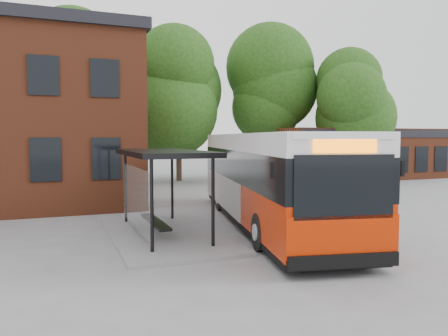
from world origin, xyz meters
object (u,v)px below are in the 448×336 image
object	(u,v)px
bicycle_1	(294,178)
bicycle_4	(330,180)
bus_shelter	(164,193)
city_bus	(267,179)
bicycle_7	(362,178)
bicycle_5	(342,178)
bicycle_0	(304,180)
bicycle_6	(343,181)

from	to	relation	value
bicycle_1	bicycle_4	distance (m)	2.41
bicycle_4	bus_shelter	bearing A→B (deg)	147.05
city_bus	bicycle_4	world-z (taller)	city_bus
bicycle_4	bicycle_7	bearing A→B (deg)	-67.80
bicycle_5	bicycle_4	bearing A→B (deg)	103.92
bicycle_7	bus_shelter	bearing A→B (deg)	129.89
bus_shelter	bicycle_0	world-z (taller)	bus_shelter
bicycle_0	bicycle_5	bearing A→B (deg)	-106.58
bicycle_0	bicycle_1	distance (m)	0.85
bus_shelter	bicycle_4	xyz separation A→B (m)	(13.75, 10.15, -0.99)
city_bus	bicycle_5	bearing A→B (deg)	54.03
bus_shelter	bicycle_0	size ratio (longest dim) A/B	4.20
bicycle_5	bicycle_7	world-z (taller)	bicycle_5
bus_shelter	bicycle_5	world-z (taller)	bus_shelter
bicycle_7	city_bus	bearing A→B (deg)	136.11
bicycle_7	bicycle_6	bearing A→B (deg)	104.85
city_bus	bicycle_7	distance (m)	15.64
bus_shelter	bicycle_1	distance (m)	16.66
bus_shelter	city_bus	distance (m)	4.21
bus_shelter	city_bus	bearing A→B (deg)	8.22
bicycle_0	bus_shelter	bearing A→B (deg)	128.81
bicycle_6	bicycle_7	distance (m)	1.76
bicycle_4	bicycle_5	world-z (taller)	bicycle_5
city_bus	bicycle_6	world-z (taller)	city_bus
bicycle_0	bicycle_6	world-z (taller)	bicycle_0
bus_shelter	city_bus	world-z (taller)	city_bus
bicycle_1	bicycle_6	xyz separation A→B (m)	(2.82, -1.64, -0.10)
bicycle_1	bicycle_6	distance (m)	3.26
bicycle_0	bicycle_7	distance (m)	4.32
bicycle_4	bicycle_5	bearing A→B (deg)	-64.50
bicycle_6	bicycle_0	bearing A→B (deg)	82.03
bicycle_0	bicycle_1	bearing A→B (deg)	16.45
bicycle_1	bicycle_4	world-z (taller)	bicycle_1
bicycle_5	bicycle_7	xyz separation A→B (m)	(1.72, -0.01, -0.05)
bus_shelter	bicycle_0	bearing A→B (deg)	41.78
bicycle_0	bicycle_6	bearing A→B (deg)	-111.27
bus_shelter	bicycle_7	world-z (taller)	bus_shelter
bicycle_6	bicycle_4	bearing A→B (deg)	92.06
bicycle_0	bicycle_4	world-z (taller)	bicycle_4
bicycle_4	bicycle_5	distance (m)	0.97
bicycle_7	bicycle_5	bearing A→B (deg)	97.73
bicycle_0	bicycle_7	world-z (taller)	bicycle_7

